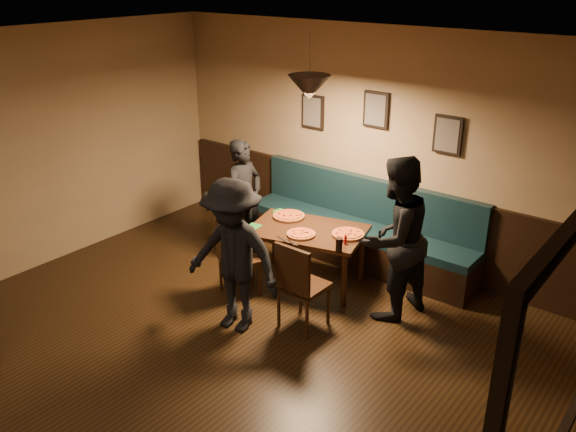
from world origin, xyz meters
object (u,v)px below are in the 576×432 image
object	(u,v)px
chair_near_right	(304,284)
diner_right	(395,239)
diner_front	(233,256)
soda_glass	(339,245)
dining_table	(307,256)
tabasco_bottle	(346,239)
booth_bench	(358,224)
diner_left	(244,199)
chair_near_left	(239,257)

from	to	relation	value
chair_near_right	diner_right	world-z (taller)	diner_right
diner_front	diner_right	bearing A→B (deg)	38.76
soda_glass	dining_table	bearing A→B (deg)	156.11
diner_right	tabasco_bottle	world-z (taller)	diner_right
diner_right	diner_front	size ratio (longest dim) A/B	1.09
booth_bench	diner_left	bearing A→B (deg)	-149.47
booth_bench	chair_near_right	size ratio (longest dim) A/B	3.18
diner_right	diner_front	xyz separation A→B (m)	(-1.11, -1.19, -0.07)
dining_table	booth_bench	bearing A→B (deg)	63.58
chair_near_left	chair_near_right	world-z (taller)	chair_near_right
diner_front	tabasco_bottle	xyz separation A→B (m)	(0.58, 1.11, -0.05)
booth_bench	chair_near_left	bearing A→B (deg)	-112.71
chair_near_left	diner_front	bearing A→B (deg)	-27.05
booth_bench	dining_table	world-z (taller)	booth_bench
diner_right	chair_near_left	bearing A→B (deg)	-53.13
diner_left	diner_front	world-z (taller)	diner_front
diner_front	soda_glass	size ratio (longest dim) A/B	10.34
dining_table	soda_glass	world-z (taller)	soda_glass
dining_table	tabasco_bottle	bearing A→B (deg)	-22.19
diner_front	soda_glass	distance (m)	1.11
diner_right	diner_left	bearing A→B (deg)	-79.13
dining_table	diner_front	xyz separation A→B (m)	(-0.03, -1.18, 0.45)
chair_near_left	tabasco_bottle	xyz separation A→B (m)	(1.00, 0.57, 0.30)
chair_near_left	diner_front	distance (m)	0.76
chair_near_left	diner_front	size ratio (longest dim) A/B	0.55
diner_right	booth_bench	bearing A→B (deg)	-118.13
booth_bench	tabasco_bottle	size ratio (longest dim) A/B	24.36
tabasco_bottle	chair_near_right	bearing A→B (deg)	-94.31
chair_near_right	diner_right	size ratio (longest dim) A/B	0.55
soda_glass	diner_front	bearing A→B (deg)	-124.48
soda_glass	chair_near_right	bearing A→B (deg)	-101.69
soda_glass	tabasco_bottle	distance (m)	0.20
dining_table	diner_left	world-z (taller)	diner_left
diner_right	diner_front	bearing A→B (deg)	-29.38
dining_table	tabasco_bottle	world-z (taller)	tabasco_bottle
chair_near_right	diner_left	world-z (taller)	diner_left
dining_table	tabasco_bottle	distance (m)	0.68
diner_left	diner_front	bearing A→B (deg)	-142.09
chair_near_left	diner_right	distance (m)	1.71
diner_right	diner_front	world-z (taller)	diner_right
chair_near_right	soda_glass	distance (m)	0.55
soda_glass	diner_right	bearing A→B (deg)	30.23
diner_right	chair_near_right	bearing A→B (deg)	-24.16
booth_bench	tabasco_bottle	xyz separation A→B (m)	(0.38, -0.89, 0.24)
dining_table	diner_right	size ratio (longest dim) A/B	0.73
diner_left	diner_front	size ratio (longest dim) A/B	0.95
chair_near_left	soda_glass	distance (m)	1.15
dining_table	diner_left	size ratio (longest dim) A/B	0.84
chair_near_left	diner_right	xyz separation A→B (m)	(1.52, 0.66, 0.42)
booth_bench	soda_glass	distance (m)	1.20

